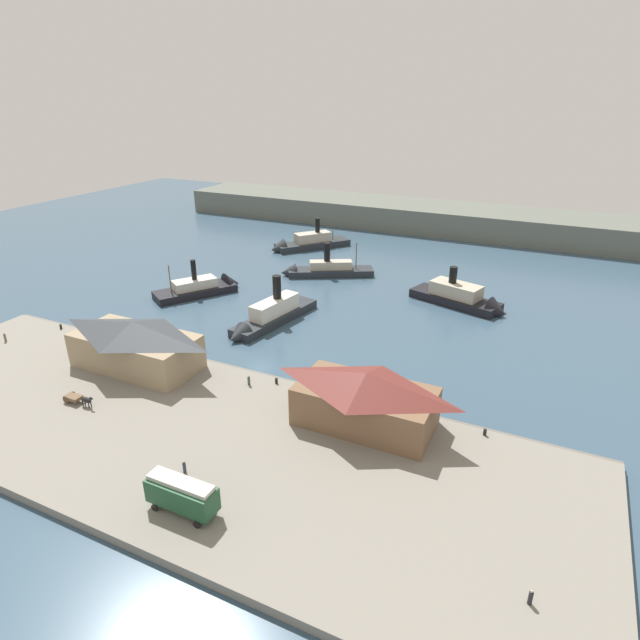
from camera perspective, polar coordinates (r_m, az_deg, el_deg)
ground_plane at (r=91.79m, az=-6.36°, el=-5.04°), size 320.00×320.00×0.00m
quay_promenade at (r=76.62m, az=-15.15°, el=-11.63°), size 110.00×36.00×1.20m
seawall_edge at (r=88.91m, az=-7.59°, el=-5.74°), size 110.00×0.80×1.00m
ferry_shed_customs_shed at (r=92.22m, az=-19.32°, el=-2.46°), size 21.25×10.40×8.13m
ferry_shed_east_terminal at (r=72.79m, az=4.92°, el=-8.45°), size 19.04×10.02×7.96m
street_tram at (r=61.98m, az=-14.71°, el=-17.66°), size 8.15×2.96×4.18m
horse_cart at (r=86.12m, az=-24.65°, el=-7.70°), size 5.45×1.61×1.87m
pedestrian_near_west_shed at (r=83.91m, az=-7.70°, el=-6.50°), size 0.42×0.42×1.69m
pedestrian_walking_west at (r=68.14m, az=-14.45°, el=-15.13°), size 0.41×0.41×1.65m
pedestrian_by_tram at (r=56.71m, az=21.79°, el=-26.08°), size 0.41×0.41×1.67m
pedestrian_walking_east at (r=113.09m, az=-30.89°, el=-1.63°), size 0.42×0.42×1.70m
mooring_post_west at (r=75.61m, az=17.39°, el=-11.49°), size 0.44×0.44×0.90m
mooring_post_center_west at (r=113.99m, az=-26.21°, el=-0.65°), size 0.44×0.44×0.90m
mooring_post_east at (r=84.06m, az=-4.74°, el=-6.55°), size 0.44×0.44×0.90m
ferry_approaching_west at (r=119.82m, az=15.30°, el=2.22°), size 22.66×12.16×10.28m
ferry_moored_east at (r=135.82m, az=0.03°, el=5.41°), size 23.16×15.77×10.07m
ferry_departing_north at (r=106.77m, az=-5.63°, el=0.35°), size 8.81×24.86×11.11m
ferry_mid_harbor at (r=159.57m, az=-1.70°, el=8.25°), size 20.11×22.89×10.71m
ferry_approaching_east at (r=126.58m, az=-12.25°, el=3.46°), size 16.01×20.39×10.54m
far_headland at (r=187.41m, az=11.70°, el=10.86°), size 180.00×24.00×8.00m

